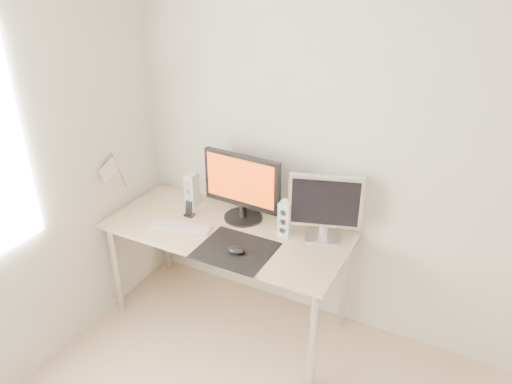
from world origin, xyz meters
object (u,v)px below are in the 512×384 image
(mouse, at_px, (236,250))
(main_monitor, at_px, (242,185))
(speaker_right, at_px, (286,219))
(keyboard, at_px, (180,227))
(phone_dock, at_px, (189,212))
(second_monitor, at_px, (325,205))
(desk, at_px, (227,239))
(speaker_left, at_px, (192,189))

(mouse, distance_m, main_monitor, 0.48)
(main_monitor, xyz_separation_m, speaker_right, (0.34, -0.05, -0.14))
(mouse, xyz_separation_m, speaker_right, (0.17, 0.33, 0.10))
(mouse, relative_size, keyboard, 0.25)
(main_monitor, xyz_separation_m, phone_dock, (-0.34, -0.13, -0.22))
(mouse, relative_size, second_monitor, 0.25)
(speaker_right, bearing_deg, mouse, -117.81)
(desk, xyz_separation_m, second_monitor, (0.60, 0.18, 0.32))
(second_monitor, bearing_deg, mouse, -135.28)
(second_monitor, height_order, speaker_left, second_monitor)
(mouse, distance_m, keyboard, 0.48)
(mouse, xyz_separation_m, main_monitor, (-0.17, 0.38, 0.23))
(main_monitor, bearing_deg, speaker_right, -8.60)
(keyboard, bearing_deg, second_monitor, 19.70)
(main_monitor, height_order, speaker_left, main_monitor)
(desk, relative_size, main_monitor, 2.90)
(main_monitor, height_order, keyboard, main_monitor)
(desk, xyz_separation_m, speaker_right, (0.37, 0.11, 0.20))
(mouse, height_order, main_monitor, main_monitor)
(mouse, relative_size, speaker_left, 0.47)
(second_monitor, relative_size, keyboard, 1.01)
(main_monitor, bearing_deg, mouse, -66.52)
(second_monitor, distance_m, phone_dock, 0.95)
(second_monitor, bearing_deg, speaker_left, -179.99)
(mouse, bearing_deg, phone_dock, 153.80)
(main_monitor, distance_m, keyboard, 0.49)
(mouse, relative_size, desk, 0.07)
(mouse, bearing_deg, second_monitor, 44.72)
(mouse, height_order, phone_dock, phone_dock)
(speaker_left, height_order, speaker_right, same)
(mouse, bearing_deg, keyboard, 169.44)
(mouse, bearing_deg, main_monitor, 113.48)
(desk, height_order, keyboard, keyboard)
(main_monitor, xyz_separation_m, speaker_left, (-0.41, 0.02, -0.14))
(mouse, bearing_deg, speaker_right, 62.19)
(second_monitor, bearing_deg, desk, -162.86)
(phone_dock, bearing_deg, mouse, -26.20)
(second_monitor, bearing_deg, phone_dock, -170.57)
(main_monitor, relative_size, second_monitor, 1.25)
(desk, relative_size, speaker_right, 6.76)
(speaker_left, bearing_deg, main_monitor, -2.45)
(speaker_right, bearing_deg, second_monitor, 16.83)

